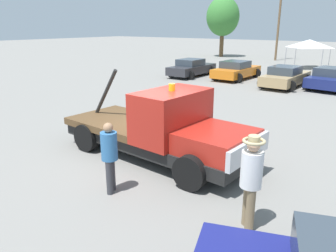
{
  "coord_description": "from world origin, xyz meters",
  "views": [
    {
      "loc": [
        5.85,
        -7.27,
        3.84
      ],
      "look_at": [
        0.5,
        0.0,
        1.05
      ],
      "focal_mm": 35.0,
      "sensor_mm": 36.0,
      "label": 1
    }
  ],
  "objects_px": {
    "parked_car_orange": "(236,70)",
    "tree_center": "(223,17)",
    "canopy_tent_white": "(309,44)",
    "utility_pole": "(280,12)",
    "parked_car_navy": "(332,78)",
    "person_near_truck": "(251,175)",
    "tow_truck": "(164,130)",
    "person_at_hood": "(109,153)",
    "parked_car_tan": "(286,77)",
    "parked_car_charcoal": "(192,68)"
  },
  "relations": [
    {
      "from": "parked_car_orange",
      "to": "tree_center",
      "type": "bearing_deg",
      "value": 32.54
    },
    {
      "from": "canopy_tent_white",
      "to": "utility_pole",
      "type": "xyz_separation_m",
      "value": [
        -4.73,
        5.21,
        3.02
      ]
    },
    {
      "from": "parked_car_navy",
      "to": "canopy_tent_white",
      "type": "bearing_deg",
      "value": 27.85
    },
    {
      "from": "parked_car_orange",
      "to": "utility_pole",
      "type": "bearing_deg",
      "value": 9.83
    },
    {
      "from": "person_near_truck",
      "to": "utility_pole",
      "type": "height_order",
      "value": "utility_pole"
    },
    {
      "from": "parked_car_navy",
      "to": "tree_center",
      "type": "height_order",
      "value": "tree_center"
    },
    {
      "from": "parked_car_navy",
      "to": "tree_center",
      "type": "bearing_deg",
      "value": 51.52
    },
    {
      "from": "tow_truck",
      "to": "utility_pole",
      "type": "relative_size",
      "value": 0.63
    },
    {
      "from": "tow_truck",
      "to": "canopy_tent_white",
      "type": "height_order",
      "value": "canopy_tent_white"
    },
    {
      "from": "tree_center",
      "to": "utility_pole",
      "type": "height_order",
      "value": "utility_pole"
    },
    {
      "from": "person_at_hood",
      "to": "canopy_tent_white",
      "type": "distance_m",
      "value": 27.56
    },
    {
      "from": "tree_center",
      "to": "utility_pole",
      "type": "relative_size",
      "value": 0.72
    },
    {
      "from": "person_near_truck",
      "to": "parked_car_tan",
      "type": "height_order",
      "value": "person_near_truck"
    },
    {
      "from": "utility_pole",
      "to": "parked_car_charcoal",
      "type": "bearing_deg",
      "value": -94.4
    },
    {
      "from": "parked_car_charcoal",
      "to": "person_near_truck",
      "type": "bearing_deg",
      "value": -144.77
    },
    {
      "from": "utility_pole",
      "to": "person_near_truck",
      "type": "bearing_deg",
      "value": -71.91
    },
    {
      "from": "canopy_tent_white",
      "to": "parked_car_charcoal",
      "type": "bearing_deg",
      "value": -119.41
    },
    {
      "from": "tow_truck",
      "to": "parked_car_tan",
      "type": "distance_m",
      "value": 14.29
    },
    {
      "from": "person_near_truck",
      "to": "utility_pole",
      "type": "xyz_separation_m",
      "value": [
        -10.47,
        32.07,
        4.11
      ]
    },
    {
      "from": "tree_center",
      "to": "tow_truck",
      "type": "bearing_deg",
      "value": -65.26
    },
    {
      "from": "person_near_truck",
      "to": "tree_center",
      "type": "distance_m",
      "value": 37.15
    },
    {
      "from": "person_near_truck",
      "to": "tree_center",
      "type": "bearing_deg",
      "value": 79.61
    },
    {
      "from": "parked_car_charcoal",
      "to": "parked_car_navy",
      "type": "distance_m",
      "value": 9.91
    },
    {
      "from": "parked_car_orange",
      "to": "tree_center",
      "type": "xyz_separation_m",
      "value": [
        -9.29,
        15.45,
        4.16
      ]
    },
    {
      "from": "parked_car_navy",
      "to": "person_near_truck",
      "type": "bearing_deg",
      "value": -168.02
    },
    {
      "from": "person_at_hood",
      "to": "parked_car_charcoal",
      "type": "bearing_deg",
      "value": 86.86
    },
    {
      "from": "tow_truck",
      "to": "parked_car_charcoal",
      "type": "xyz_separation_m",
      "value": [
        -8.27,
        14.51,
        -0.27
      ]
    },
    {
      "from": "person_near_truck",
      "to": "parked_car_orange",
      "type": "height_order",
      "value": "person_near_truck"
    },
    {
      "from": "parked_car_tan",
      "to": "canopy_tent_white",
      "type": "distance_m",
      "value": 11.01
    },
    {
      "from": "tow_truck",
      "to": "person_at_hood",
      "type": "xyz_separation_m",
      "value": [
        0.19,
        -2.36,
        0.08
      ]
    },
    {
      "from": "parked_car_orange",
      "to": "parked_car_tan",
      "type": "xyz_separation_m",
      "value": [
        3.94,
        -1.02,
        -0.0
      ]
    },
    {
      "from": "parked_car_charcoal",
      "to": "parked_car_orange",
      "type": "relative_size",
      "value": 1.01
    },
    {
      "from": "person_near_truck",
      "to": "tree_center",
      "type": "xyz_separation_m",
      "value": [
        -17.57,
        32.52,
        3.67
      ]
    },
    {
      "from": "person_at_hood",
      "to": "tree_center",
      "type": "bearing_deg",
      "value": 83.68
    },
    {
      "from": "tow_truck",
      "to": "parked_car_charcoal",
      "type": "bearing_deg",
      "value": 123.0
    },
    {
      "from": "tow_truck",
      "to": "tree_center",
      "type": "bearing_deg",
      "value": 118.06
    },
    {
      "from": "parked_car_navy",
      "to": "parked_car_charcoal",
      "type": "bearing_deg",
      "value": 100.31
    },
    {
      "from": "person_near_truck",
      "to": "tow_truck",
      "type": "bearing_deg",
      "value": 113.51
    },
    {
      "from": "parked_car_orange",
      "to": "parked_car_navy",
      "type": "distance_m",
      "value": 6.48
    },
    {
      "from": "tow_truck",
      "to": "utility_pole",
      "type": "bearing_deg",
      "value": 106.45
    },
    {
      "from": "person_at_hood",
      "to": "utility_pole",
      "type": "relative_size",
      "value": 0.17
    },
    {
      "from": "person_at_hood",
      "to": "parked_car_charcoal",
      "type": "height_order",
      "value": "person_at_hood"
    },
    {
      "from": "tow_truck",
      "to": "parked_car_navy",
      "type": "bearing_deg",
      "value": 87.3
    },
    {
      "from": "person_at_hood",
      "to": "utility_pole",
      "type": "xyz_separation_m",
      "value": [
        -7.25,
        32.63,
        4.24
      ]
    },
    {
      "from": "person_near_truck",
      "to": "utility_pole",
      "type": "relative_size",
      "value": 0.19
    },
    {
      "from": "tow_truck",
      "to": "parked_car_charcoal",
      "type": "distance_m",
      "value": 16.71
    },
    {
      "from": "canopy_tent_white",
      "to": "tow_truck",
      "type": "bearing_deg",
      "value": -84.7
    },
    {
      "from": "parked_car_orange",
      "to": "tree_center",
      "type": "relative_size",
      "value": 0.64
    },
    {
      "from": "person_near_truck",
      "to": "parked_car_orange",
      "type": "bearing_deg",
      "value": 77.1
    },
    {
      "from": "person_near_truck",
      "to": "parked_car_tan",
      "type": "distance_m",
      "value": 16.63
    }
  ]
}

